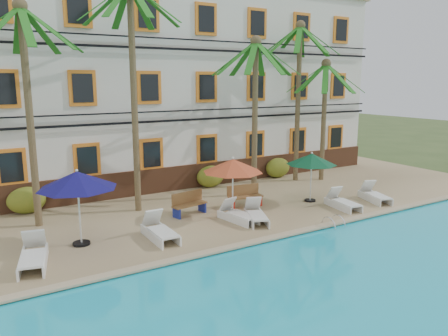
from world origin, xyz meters
TOP-DOWN VIEW (x-y plane):
  - ground at (0.00, 0.00)m, footprint 100.00×100.00m
  - pool_deck at (0.00, 5.00)m, footprint 30.00×12.00m
  - swimming_pool at (0.00, -7.00)m, footprint 26.00×12.00m
  - pool_coping at (0.00, -0.90)m, footprint 30.00×0.35m
  - hotel_building at (0.00, 9.98)m, footprint 25.40×6.44m
  - palm_a at (-6.95, 4.72)m, footprint 4.04×4.04m
  - palm_b at (-3.08, 4.65)m, footprint 4.04×4.04m
  - palm_c at (2.51, 4.23)m, footprint 4.04×4.04m
  - palm_d at (6.25, 5.61)m, footprint 4.04×4.04m
  - palm_e at (7.52, 4.96)m, footprint 4.04×4.04m
  - shrub_left at (-7.10, 6.60)m, footprint 1.50×0.90m
  - shrub_mid at (1.50, 6.60)m, footprint 1.50×0.90m
  - shrub_right at (5.80, 6.60)m, footprint 1.50×0.90m
  - umbrella_blue at (-6.07, 1.92)m, footprint 2.55×2.55m
  - umbrella_red at (-0.14, 1.94)m, footprint 2.39×2.39m
  - umbrella_green at (4.01, 1.98)m, footprint 2.23×2.23m
  - lounger_a at (-7.67, 0.95)m, footprint 1.12×2.10m
  - lounger_b at (-3.65, 1.06)m, footprint 0.72×1.97m
  - lounger_c at (-0.32, 1.31)m, footprint 0.90×1.87m
  - lounger_d at (0.26, 0.89)m, footprint 1.33×1.95m
  - lounger_e at (4.41, 0.44)m, footprint 0.90×1.88m
  - lounger_f at (6.49, 0.49)m, footprint 1.19×1.95m
  - bench_left at (-1.55, 3.04)m, footprint 1.56×0.75m
  - bench_right at (1.06, 2.85)m, footprint 1.55×0.66m
  - pool_ladder at (2.46, -1.00)m, footprint 0.54×0.74m

SIDE VIEW (x-z plane):
  - ground at x=0.00m, z-range 0.00..0.00m
  - swimming_pool at x=0.00m, z-range 0.00..0.20m
  - pool_deck at x=0.00m, z-range 0.00..0.25m
  - pool_ladder at x=2.46m, z-range -0.12..0.62m
  - pool_coping at x=0.00m, z-range 0.25..0.31m
  - lounger_c at x=-0.32m, z-range 0.10..0.95m
  - lounger_e at x=4.41m, z-range 0.10..0.95m
  - lounger_f at x=6.49m, z-range 0.10..0.97m
  - lounger_d at x=0.26m, z-range 0.10..0.97m
  - lounger_b at x=-3.65m, z-range 0.09..1.02m
  - lounger_a at x=-7.67m, z-range 0.08..1.03m
  - bench_left at x=-1.55m, z-range 0.26..1.18m
  - bench_right at x=1.06m, z-range 0.26..1.18m
  - shrub_left at x=-7.10m, z-range 0.25..1.35m
  - shrub_mid at x=1.50m, z-range 0.25..1.35m
  - shrub_right at x=5.80m, z-range 0.25..1.35m
  - umbrella_green at x=4.01m, z-range 1.04..3.27m
  - umbrella_red at x=-0.14m, z-range 1.09..3.49m
  - umbrella_blue at x=-6.07m, z-range 1.15..3.70m
  - palm_e at x=7.52m, z-range 1.22..7.65m
  - palm_c at x=2.51m, z-range 1.30..8.59m
  - hotel_building at x=0.00m, z-range 0.26..10.49m
  - palm_a at x=-6.95m, z-range 1.37..9.43m
  - palm_d at x=6.25m, z-range 1.39..9.71m
  - palm_b at x=-3.08m, z-range 1.45..10.63m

